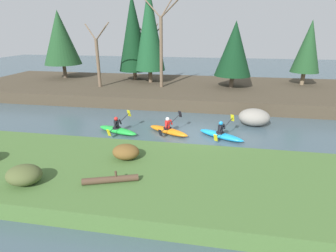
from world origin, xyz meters
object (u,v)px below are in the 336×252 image
object	(u,v)px
boulder_midstream	(254,117)
driftwood_log	(111,180)
kayaker_lead	(221,135)
kayaker_middle	(168,130)
kayaker_trailing	(118,130)

from	to	relation	value
boulder_midstream	driftwood_log	distance (m)	10.79
kayaker_lead	kayaker_middle	distance (m)	3.07
boulder_midstream	driftwood_log	bearing A→B (deg)	-124.67
kayaker_trailing	driftwood_log	world-z (taller)	kayaker_trailing
kayaker_middle	kayaker_trailing	size ratio (longest dim) A/B	0.97
kayaker_trailing	boulder_midstream	bearing A→B (deg)	38.31
kayaker_middle	kayaker_trailing	xyz separation A→B (m)	(-2.98, -0.43, 0.00)
kayaker_trailing	driftwood_log	bearing A→B (deg)	-52.43
kayaker_lead	driftwood_log	distance (m)	7.56
kayaker_lead	kayaker_trailing	size ratio (longest dim) A/B	0.97
kayaker_trailing	boulder_midstream	size ratio (longest dim) A/B	1.42
kayaker_lead	kayaker_middle	size ratio (longest dim) A/B	0.99
kayaker_middle	boulder_midstream	xyz separation A→B (m)	(5.14, 2.32, 0.33)
kayaker_trailing	driftwood_log	distance (m)	6.46
kayaker_middle	driftwood_log	size ratio (longest dim) A/B	1.37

